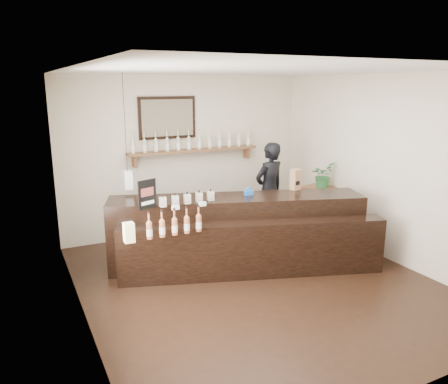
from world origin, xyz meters
name	(u,v)px	position (x,y,z in m)	size (l,w,h in m)	color
ground	(256,282)	(0.00, 0.00, 0.00)	(5.00, 5.00, 0.00)	black
room_shell	(258,159)	(0.00, 0.00, 1.70)	(5.00, 5.00, 5.00)	beige
back_wall_decor	(181,137)	(-0.15, 2.37, 1.76)	(2.66, 0.96, 1.69)	brown
counter	(241,235)	(0.06, 0.56, 0.49)	(3.74, 2.16, 1.21)	black
promo_sign	(147,194)	(-1.29, 0.66, 1.24)	(0.27, 0.12, 0.39)	black
paper_bag	(296,179)	(1.09, 0.68, 1.20)	(0.17, 0.14, 0.32)	#A0714D
tape_dispenser	(249,192)	(0.26, 0.70, 1.09)	(0.14, 0.06, 0.12)	#195CB4
side_cabinet	(320,212)	(2.00, 1.15, 0.44)	(0.62, 0.72, 0.88)	brown
potted_plant	(322,175)	(2.00, 1.15, 1.10)	(0.40, 0.35, 0.45)	#2C6F36
shopkeeper	(269,184)	(1.17, 1.55, 0.95)	(0.69, 0.45, 1.90)	black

